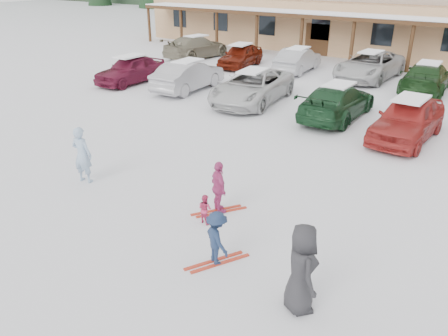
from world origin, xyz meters
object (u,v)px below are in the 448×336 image
Objects in this scene: child_navy at (217,238)px; parked_car_4 at (408,119)px; toddler_red at (205,209)px; parked_car_7 at (196,47)px; child_magenta at (219,188)px; adult_skier at (82,155)px; parked_car_1 at (188,76)px; parked_car_9 at (298,60)px; bystander_dark at (301,269)px; parked_car_10 at (369,65)px; parked_car_2 at (252,87)px; parked_car_11 at (427,78)px; parked_car_3 at (337,101)px; parked_car_8 at (241,56)px; parked_car_0 at (131,70)px.

parked_car_4 reaches higher than child_navy.
parked_car_7 is (-13.97, 17.18, 0.38)m from toddler_red.
adult_skier is at bearing 44.52° from child_magenta.
toddler_red is at bearing 134.21° from parked_car_7.
adult_skier is 0.37× the size of parked_car_1.
parked_car_9 is (-8.56, 8.23, -0.06)m from parked_car_4.
bystander_dark is at bearing -83.43° from parked_car_4.
parked_car_10 is at bearing -135.24° from parked_car_1.
bystander_dark is 16.45m from parked_car_1.
bystander_dark reaches higher than parked_car_2.
parked_car_4 is at bearing 94.52° from parked_car_11.
adult_skier is 0.31× the size of parked_car_2.
parked_car_4 reaches higher than parked_car_9.
child_navy is 0.24× the size of parked_car_11.
parked_car_3 is 7.04m from parked_car_11.
parked_car_8 is at bearing -2.10° from parked_car_11.
parked_car_1 is 6.63m from parked_car_8.
child_magenta is 0.34× the size of parked_car_8.
parked_car_8 is 0.82× the size of parked_car_11.
child_navy is at bearing 86.18° from parked_car_11.
child_magenta is 0.25× the size of parked_car_10.
parked_car_8 is (-9.72, 15.82, 0.01)m from child_magenta.
parked_car_7 reaches higher than parked_car_9.
bystander_dark is 18.10m from parked_car_11.
parked_car_11 is at bearing -86.21° from toddler_red.
parked_car_2 is at bearing -107.52° from parked_car_10.
bystander_dark reaches higher than parked_car_4.
parked_car_10 is 3.55m from parked_car_11.
parked_car_10 reaches higher than parked_car_8.
parked_car_7 reaches higher than parked_car_8.
parked_car_9 is 0.78× the size of parked_car_10.
parked_car_0 is at bearing 5.47° from parked_car_1.
parked_car_7 is 0.95× the size of parked_car_10.
parked_car_1 is 11.22m from parked_car_4.
bystander_dark is at bearing -34.98° from parked_car_0.
parked_car_7 is at bearing 155.73° from parked_car_4.
child_navy is at bearing -68.76° from parked_car_2.
parked_car_2 reaches higher than parked_car_9.
adult_skier is 0.39× the size of parked_car_9.
parked_car_0 is at bearing 1.79° from parked_car_3.
toddler_red is 1.70m from child_navy.
parked_car_4 is at bearing 170.80° from parked_car_1.
parked_car_9 is at bearing -169.27° from parked_car_10.
parked_car_4 is 14.34m from parked_car_8.
parked_car_10 is at bearing -22.49° from parked_car_11.
parked_car_1 is 3.92m from parked_car_2.
parked_car_1 is at bearing -1.30° from parked_car_3.
parked_car_7 reaches higher than parked_car_0.
parked_car_9 is at bearing -174.79° from parked_car_7.
bystander_dark reaches higher than parked_car_3.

